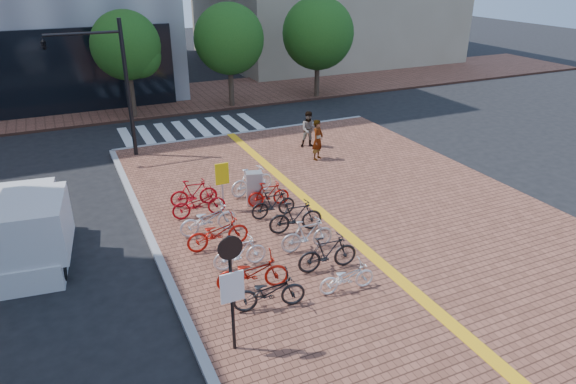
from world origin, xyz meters
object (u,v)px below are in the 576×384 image
bike_12 (269,194)px  pedestrian_a (318,140)px  box_truck (34,230)px  bike_1 (253,272)px  bike_4 (208,219)px  bike_0 (269,292)px  notice_sign (232,281)px  bike_11 (273,204)px  yellow_sign (222,178)px  traffic_light_pole (90,66)px  pedestrian_b (309,129)px  bike_13 (252,181)px  bike_9 (307,235)px  bike_8 (328,253)px  bike_7 (347,277)px  bike_2 (240,253)px  bike_6 (194,193)px  bike_3 (218,233)px  bike_5 (199,204)px  bike_10 (296,217)px  utility_box (254,188)px

bike_12 → pedestrian_a: bearing=-39.3°
pedestrian_a → box_truck: box_truck is taller
bike_1 → bike_4: size_ratio=1.03×
bike_0 → notice_sign: notice_sign is taller
bike_4 → bike_11: (2.43, 0.18, -0.01)m
yellow_sign → traffic_light_pole: bearing=114.1°
pedestrian_b → yellow_sign: (-6.00, -4.95, 0.39)m
bike_13 → yellow_sign: bearing=110.3°
bike_13 → pedestrian_a: (4.12, 2.39, 0.36)m
bike_9 → bike_11: bearing=4.1°
notice_sign → pedestrian_b: bearing=56.2°
bike_8 → bike_4: bearing=39.8°
bike_13 → yellow_sign: 1.84m
bike_4 → bike_7: 5.38m
bike_2 → bike_4: size_ratio=0.84×
bike_1 → pedestrian_b: size_ratio=1.14×
pedestrian_a → yellow_sign: 6.46m
bike_6 → bike_13: size_ratio=0.94×
bike_0 → pedestrian_b: size_ratio=1.09×
bike_8 → traffic_light_pole: size_ratio=0.30×
bike_12 → yellow_sign: size_ratio=0.86×
bike_3 → box_truck: (-5.17, 1.77, 0.40)m
bike_4 → bike_6: bearing=-5.8°
notice_sign → bike_7: bearing=14.8°
bike_8 → bike_11: 3.80m
bike_1 → pedestrian_a: bearing=-25.6°
bike_4 → bike_5: bearing=-4.8°
bike_1 → bike_5: bike_1 is taller
bike_12 → notice_sign: bearing=159.6°
bike_10 → pedestrian_a: bearing=-26.2°
box_truck → bike_5: bearing=6.6°
bike_0 → utility_box: utility_box is taller
bike_11 → yellow_sign: (-1.44, 1.25, 0.77)m
bike_4 → bike_12: size_ratio=1.24×
pedestrian_a → notice_sign: (-7.65, -10.40, 0.99)m
pedestrian_b → box_truck: 13.42m
bike_11 → bike_2: bearing=139.3°
bike_7 → traffic_light_pole: bearing=23.7°
bike_1 → bike_11: (2.25, 3.80, -0.03)m
bike_2 → bike_8: bearing=-116.5°
bike_8 → box_truck: size_ratio=0.45×
bike_0 → box_truck: box_truck is taller
utility_box → traffic_light_pole: 9.35m
pedestrian_a → yellow_sign: size_ratio=1.01×
bike_0 → bike_5: bike_0 is taller
bike_3 → pedestrian_a: pedestrian_a is taller
bike_6 → bike_10: (2.55, -3.37, 0.03)m
bike_3 → bike_7: (2.49, -3.71, -0.10)m
bike_6 → yellow_sign: bearing=-125.3°
bike_5 → bike_8: (2.47, -4.92, 0.06)m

